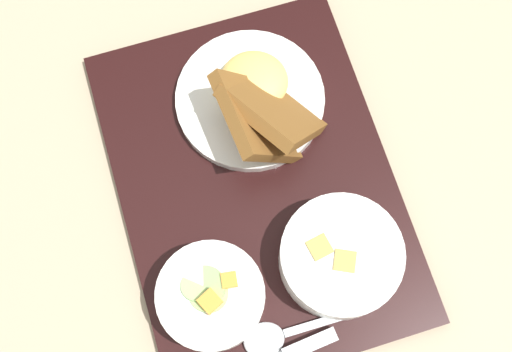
{
  "coord_description": "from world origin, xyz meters",
  "views": [
    {
      "loc": [
        -0.19,
        0.07,
        0.75
      ],
      "look_at": [
        0.0,
        0.0,
        0.04
      ],
      "focal_mm": 45.0,
      "sensor_mm": 36.0,
      "label": 1
    }
  ],
  "objects_px": {
    "bowl_salad": "(211,296)",
    "plate_main": "(256,101)",
    "bowl_soup": "(340,257)",
    "spoon": "(284,334)"
  },
  "relations": [
    {
      "from": "spoon",
      "to": "plate_main",
      "type": "bearing_deg",
      "value": -99.91
    },
    {
      "from": "bowl_salad",
      "to": "plate_main",
      "type": "distance_m",
      "value": 0.24
    },
    {
      "from": "bowl_salad",
      "to": "plate_main",
      "type": "height_order",
      "value": "plate_main"
    },
    {
      "from": "plate_main",
      "to": "spoon",
      "type": "relative_size",
      "value": 1.3
    },
    {
      "from": "bowl_salad",
      "to": "spoon",
      "type": "relative_size",
      "value": 0.78
    },
    {
      "from": "spoon",
      "to": "bowl_salad",
      "type": "bearing_deg",
      "value": -42.39
    },
    {
      "from": "bowl_soup",
      "to": "plate_main",
      "type": "bearing_deg",
      "value": 7.27
    },
    {
      "from": "plate_main",
      "to": "bowl_salad",
      "type": "bearing_deg",
      "value": 149.0
    },
    {
      "from": "spoon",
      "to": "bowl_soup",
      "type": "bearing_deg",
      "value": -143.72
    },
    {
      "from": "bowl_salad",
      "to": "bowl_soup",
      "type": "bearing_deg",
      "value": -92.14
    }
  ]
}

